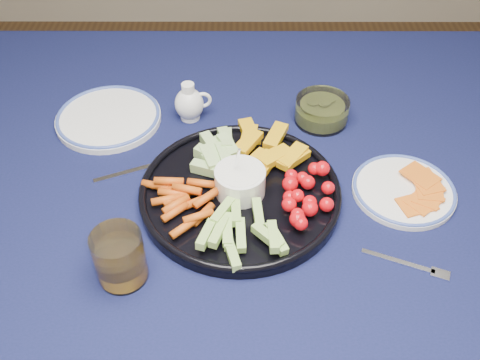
{
  "coord_description": "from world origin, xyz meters",
  "views": [
    {
      "loc": [
        -0.03,
        -0.8,
        1.48
      ],
      "look_at": [
        -0.03,
        -0.1,
        0.79
      ],
      "focal_mm": 40.0,
      "sensor_mm": 36.0,
      "label": 1
    }
  ],
  "objects_px": {
    "dining_table": "(255,193)",
    "crudite_platter": "(239,189)",
    "pickle_bowl": "(322,111)",
    "juice_tumbler": "(120,260)",
    "cheese_plate": "(404,189)",
    "side_plate_extra": "(108,117)",
    "creamer_pitcher": "(190,103)"
  },
  "relations": [
    {
      "from": "dining_table",
      "to": "pickle_bowl",
      "type": "bearing_deg",
      "value": 43.56
    },
    {
      "from": "crudite_platter",
      "to": "juice_tumbler",
      "type": "height_order",
      "value": "crudite_platter"
    },
    {
      "from": "dining_table",
      "to": "crudite_platter",
      "type": "height_order",
      "value": "crudite_platter"
    },
    {
      "from": "juice_tumbler",
      "to": "side_plate_extra",
      "type": "bearing_deg",
      "value": 103.38
    },
    {
      "from": "pickle_bowl",
      "to": "side_plate_extra",
      "type": "xyz_separation_m",
      "value": [
        -0.47,
        -0.0,
        -0.01
      ]
    },
    {
      "from": "creamer_pitcher",
      "to": "cheese_plate",
      "type": "xyz_separation_m",
      "value": [
        0.42,
        -0.23,
        -0.03
      ]
    },
    {
      "from": "pickle_bowl",
      "to": "side_plate_extra",
      "type": "height_order",
      "value": "pickle_bowl"
    },
    {
      "from": "pickle_bowl",
      "to": "cheese_plate",
      "type": "relative_size",
      "value": 0.6
    },
    {
      "from": "cheese_plate",
      "to": "side_plate_extra",
      "type": "xyz_separation_m",
      "value": [
        -0.6,
        0.22,
        -0.0
      ]
    },
    {
      "from": "dining_table",
      "to": "juice_tumbler",
      "type": "distance_m",
      "value": 0.38
    },
    {
      "from": "crudite_platter",
      "to": "side_plate_extra",
      "type": "bearing_deg",
      "value": 141.14
    },
    {
      "from": "crudite_platter",
      "to": "pickle_bowl",
      "type": "distance_m",
      "value": 0.29
    },
    {
      "from": "side_plate_extra",
      "to": "dining_table",
      "type": "bearing_deg",
      "value": -22.7
    },
    {
      "from": "creamer_pitcher",
      "to": "juice_tumbler",
      "type": "bearing_deg",
      "value": -100.83
    },
    {
      "from": "dining_table",
      "to": "cheese_plate",
      "type": "distance_m",
      "value": 0.31
    },
    {
      "from": "juice_tumbler",
      "to": "side_plate_extra",
      "type": "relative_size",
      "value": 0.42
    },
    {
      "from": "dining_table",
      "to": "creamer_pitcher",
      "type": "bearing_deg",
      "value": 134.0
    },
    {
      "from": "cheese_plate",
      "to": "juice_tumbler",
      "type": "bearing_deg",
      "value": -159.12
    },
    {
      "from": "crudite_platter",
      "to": "pickle_bowl",
      "type": "height_order",
      "value": "crudite_platter"
    },
    {
      "from": "pickle_bowl",
      "to": "juice_tumbler",
      "type": "distance_m",
      "value": 0.56
    },
    {
      "from": "dining_table",
      "to": "side_plate_extra",
      "type": "xyz_separation_m",
      "value": [
        -0.32,
        0.13,
        0.1
      ]
    },
    {
      "from": "cheese_plate",
      "to": "pickle_bowl",
      "type": "bearing_deg",
      "value": 121.03
    },
    {
      "from": "pickle_bowl",
      "to": "juice_tumbler",
      "type": "xyz_separation_m",
      "value": [
        -0.37,
        -0.41,
        0.02
      ]
    },
    {
      "from": "creamer_pitcher",
      "to": "pickle_bowl",
      "type": "distance_m",
      "value": 0.29
    },
    {
      "from": "dining_table",
      "to": "side_plate_extra",
      "type": "relative_size",
      "value": 7.28
    },
    {
      "from": "creamer_pitcher",
      "to": "pickle_bowl",
      "type": "height_order",
      "value": "creamer_pitcher"
    },
    {
      "from": "dining_table",
      "to": "juice_tumbler",
      "type": "relative_size",
      "value": 17.2
    },
    {
      "from": "juice_tumbler",
      "to": "side_plate_extra",
      "type": "distance_m",
      "value": 0.42
    },
    {
      "from": "crudite_platter",
      "to": "cheese_plate",
      "type": "xyz_separation_m",
      "value": [
        0.31,
        0.01,
        -0.01
      ]
    },
    {
      "from": "juice_tumbler",
      "to": "side_plate_extra",
      "type": "height_order",
      "value": "juice_tumbler"
    },
    {
      "from": "crudite_platter",
      "to": "pickle_bowl",
      "type": "relative_size",
      "value": 3.26
    },
    {
      "from": "cheese_plate",
      "to": "juice_tumbler",
      "type": "height_order",
      "value": "juice_tumbler"
    }
  ]
}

